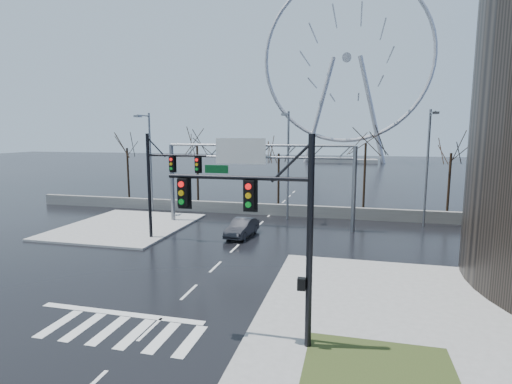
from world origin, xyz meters
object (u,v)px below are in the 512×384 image
(car, at_px, (242,228))
(signal_mast_near, at_px, (273,221))
(sign_gantry, at_px, (254,167))
(ferris_wheel, at_px, (347,65))
(signal_mast_far, at_px, (162,176))

(car, bearing_deg, signal_mast_near, -64.11)
(sign_gantry, height_order, car, sign_gantry)
(sign_gantry, height_order, ferris_wheel, ferris_wheel)
(ferris_wheel, distance_m, car, 87.55)
(car, bearing_deg, sign_gantry, 95.15)
(ferris_wheel, bearing_deg, signal_mast_near, -89.92)
(signal_mast_near, xyz_separation_m, ferris_wheel, (-0.14, 99.04, 21.26))
(sign_gantry, bearing_deg, ferris_wheel, 86.16)
(sign_gantry, xyz_separation_m, ferris_wheel, (5.38, 80.04, 20.95))
(signal_mast_far, height_order, ferris_wheel, ferris_wheel)
(signal_mast_far, bearing_deg, signal_mast_near, -49.74)
(sign_gantry, relative_size, car, 3.92)
(signal_mast_near, bearing_deg, sign_gantry, 106.19)
(signal_mast_far, xyz_separation_m, sign_gantry, (5.49, 6.00, 0.35))
(signal_mast_near, distance_m, ferris_wheel, 101.29)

